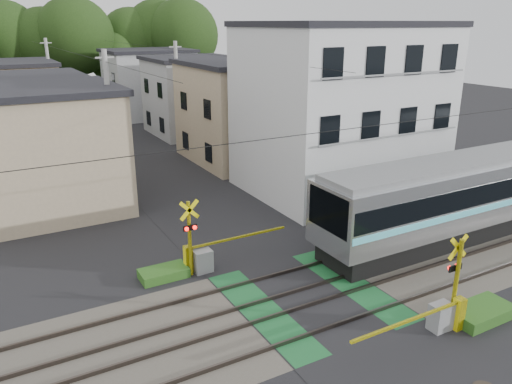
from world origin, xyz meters
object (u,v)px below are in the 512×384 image
pedestrian (88,122)px  crossing_signal_far (200,255)px  apartment_block (340,109)px  crossing_signal_near (445,310)px

pedestrian → crossing_signal_far: bearing=72.8°
apartment_block → pedestrian: size_ratio=6.22×
crossing_signal_near → pedestrian: bearing=95.3°
crossing_signal_far → apartment_block: 13.14m
crossing_signal_near → apartment_block: size_ratio=0.46×
crossing_signal_near → apartment_block: apartment_block is taller
crossing_signal_far → apartment_block: apartment_block is taller
crossing_signal_far → pedestrian: (1.77, 29.71, 0.11)m
crossing_signal_near → crossing_signal_far: (-5.17, 7.31, 0.00)m
crossing_signal_near → apartment_block: 14.95m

